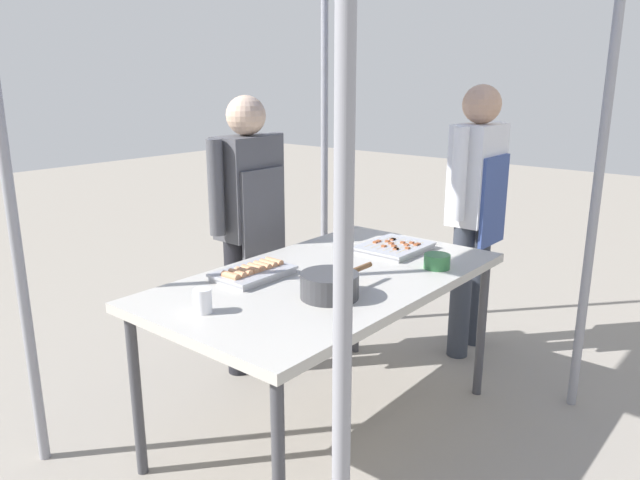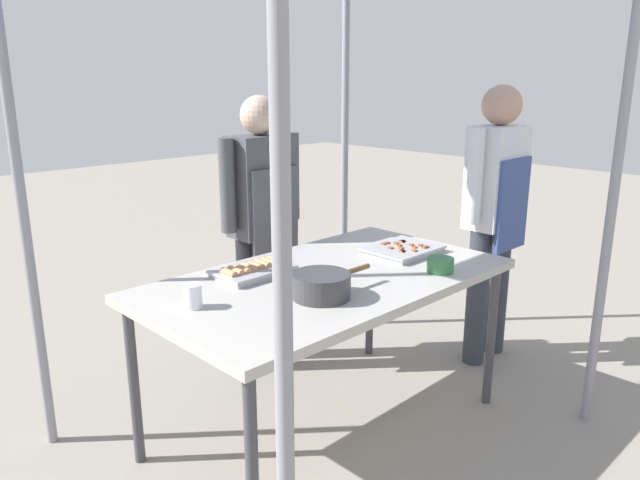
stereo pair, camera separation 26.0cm
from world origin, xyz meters
name	(u,v)px [view 1 (the left image)]	position (x,y,z in m)	size (l,w,h in m)	color
ground_plane	(328,428)	(0.00, 0.00, 0.00)	(18.00, 18.00, 0.00)	gray
stall_table	(329,287)	(0.00, 0.00, 0.70)	(1.60, 0.90, 0.75)	#B7B2A8
tray_grilled_sausages	(253,272)	(-0.22, 0.24, 0.77)	(0.33, 0.22, 0.05)	#ADADB2
tray_meat_skewers	(394,247)	(0.50, -0.01, 0.77)	(0.35, 0.28, 0.04)	#ADADB2
cooking_wok	(330,284)	(-0.21, -0.17, 0.80)	(0.39, 0.23, 0.10)	#38383A
condiment_bowl	(437,261)	(0.39, -0.31, 0.78)	(0.12, 0.12, 0.06)	#33723F
drink_cup_near_edge	(203,301)	(-0.62, 0.09, 0.80)	(0.07, 0.07, 0.09)	white
vendor_woman	(250,214)	(0.24, 0.73, 0.88)	(0.52, 0.22, 1.49)	black
customer_nearby	(476,200)	(1.19, -0.10, 0.91)	(0.52, 0.23, 1.54)	#333842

